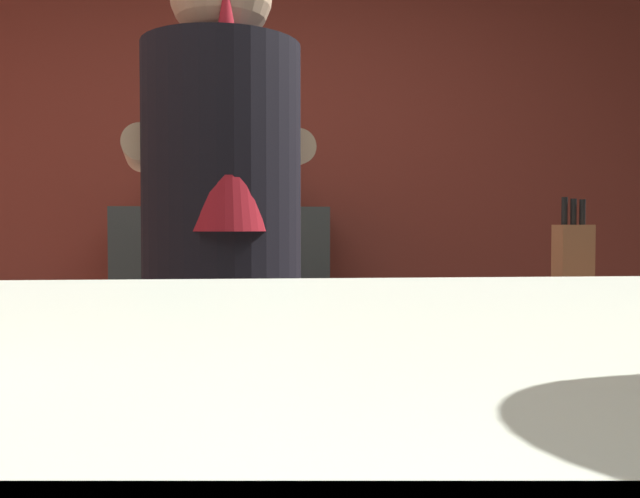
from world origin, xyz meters
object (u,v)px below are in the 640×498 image
bartender (223,280)px  knife_block (573,256)px  mixing_bowl (211,282)px  bottle_olive_oil (249,189)px  bottle_hot_sauce (229,191)px  chefs_knife (332,295)px  bottle_vinegar (268,189)px

bartender → knife_block: bartender is taller
mixing_bowl → bottle_olive_oil: size_ratio=0.99×
mixing_bowl → bottle_hot_sauce: bottle_hot_sauce is taller
bartender → bottle_hot_sauce: size_ratio=8.97×
chefs_knife → bottle_hot_sauce: (-0.34, 1.23, 0.35)m
chefs_knife → bottle_vinegar: size_ratio=1.08×
bottle_olive_oil → chefs_knife: bearing=-78.4°
mixing_bowl → bottle_olive_oil: 1.14m
knife_block → bottle_olive_oil: bearing=131.2°
chefs_knife → bottle_vinegar: bearing=92.0°
chefs_knife → bottle_hot_sauce: size_ratio=1.25×
knife_block → bottle_hot_sauce: (-1.08, 1.14, 0.25)m
bottle_hot_sauce → bottle_vinegar: bottle_vinegar is taller
mixing_bowl → bartender: bearing=-83.3°
chefs_knife → bottle_vinegar: 1.37m
mixing_bowl → chefs_knife: 0.37m
chefs_knife → bottle_olive_oil: 1.30m
bartender → mixing_bowl: size_ratio=8.01×
knife_block → mixing_bowl: size_ratio=1.32×
knife_block → chefs_knife: knife_block is taller
knife_block → bottle_olive_oil: (-0.99, 1.13, 0.26)m
bottle_hot_sauce → bottle_vinegar: 0.20m
bottle_hot_sauce → bartender: bearing=-87.8°
mixing_bowl → bottle_vinegar: size_ratio=0.97×
mixing_bowl → bottle_olive_oil: bottle_olive_oil is taller
knife_block → bottle_vinegar: bearing=126.5°
knife_block → chefs_knife: bearing=-172.9°
bottle_hot_sauce → bottle_olive_oil: (0.09, -0.01, 0.01)m
bottle_hot_sauce → bottle_olive_oil: bottle_olive_oil is taller
bottle_vinegar → chefs_knife: bearing=-82.9°
bartender → bottle_vinegar: size_ratio=7.75×
bartender → bottle_olive_oil: (0.03, 1.63, 0.29)m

